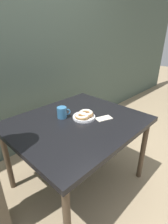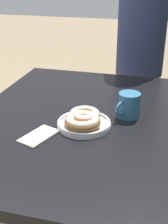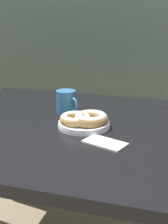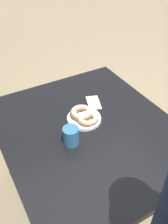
% 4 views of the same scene
% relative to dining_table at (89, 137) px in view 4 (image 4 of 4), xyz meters
% --- Properties ---
extents(ground_plane, '(14.00, 14.00, 0.00)m').
position_rel_dining_table_xyz_m(ground_plane, '(0.00, -0.22, -0.64)').
color(ground_plane, '#937F60').
extents(dining_table, '(1.11, 0.95, 0.71)m').
position_rel_dining_table_xyz_m(dining_table, '(0.00, 0.00, 0.00)').
color(dining_table, black).
rests_on(dining_table, ground_plane).
extents(donut_plate, '(0.22, 0.20, 0.06)m').
position_rel_dining_table_xyz_m(donut_plate, '(0.08, -0.01, 0.10)').
color(donut_plate, white).
rests_on(donut_plate, dining_table).
extents(coffee_mug, '(0.11, 0.09, 0.10)m').
position_rel_dining_table_xyz_m(coffee_mug, '(-0.05, 0.14, 0.12)').
color(coffee_mug, teal).
rests_on(coffee_mug, dining_table).
extents(napkin, '(0.16, 0.12, 0.01)m').
position_rel_dining_table_xyz_m(napkin, '(0.19, -0.14, 0.07)').
color(napkin, beige).
rests_on(napkin, dining_table).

